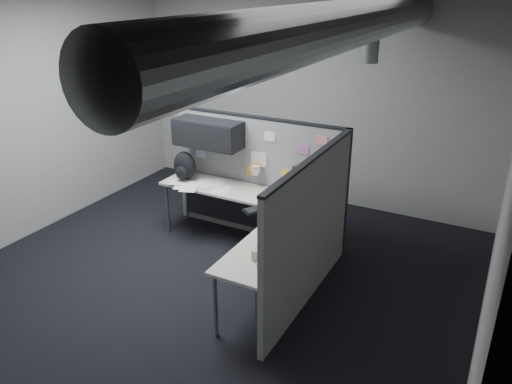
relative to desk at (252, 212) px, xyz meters
The scene contains 12 objects.
room 1.69m from the desk, 59.55° to the right, with size 5.62×5.62×3.22m.
partition_back 0.77m from the desk, 126.93° to the left, with size 2.44×0.42×1.63m.
partition_right 1.09m from the desk, 26.97° to the right, with size 0.07×2.23×1.63m.
desk is the anchor object (origin of this frame).
monitor 0.79m from the desk, 24.94° to the left, with size 0.54×0.54×0.44m.
keyboard 0.27m from the desk, 28.55° to the right, with size 0.39×0.48×0.04m.
mouse 0.77m from the desk, 33.71° to the right, with size 0.26×0.24×0.04m.
phone 1.06m from the desk, 52.57° to the right, with size 0.27×0.28×0.10m.
bottles 1.47m from the desk, 57.06° to the right, with size 0.11×0.14×0.07m.
cup 1.33m from the desk, 60.02° to the right, with size 0.08×0.08×0.11m, color #B8AEA2.
papers 0.89m from the desk, 169.23° to the left, with size 0.92×0.67×0.02m.
backpack 1.21m from the desk, 167.56° to the left, with size 0.34×0.31×0.39m.
Camera 1 is at (2.75, -4.07, 3.19)m, focal length 35.00 mm.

